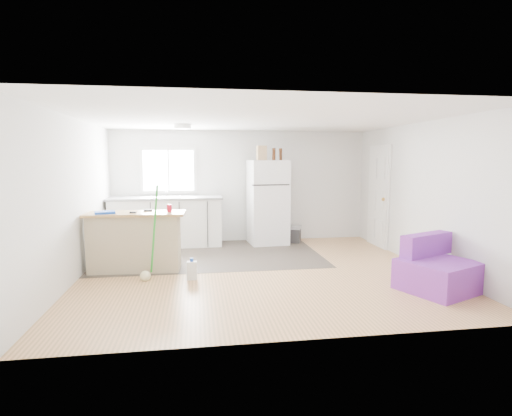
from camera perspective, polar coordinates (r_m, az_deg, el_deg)
The scene contains 19 objects.
room at distance 6.25m, azimuth 0.48°, elevation 1.62°, with size 5.51×5.01×2.41m.
vinyl_zone at distance 7.61m, azimuth -6.45°, elevation -6.61°, with size 4.05×2.50×0.00m, color #352D27.
window at distance 8.66m, azimuth -12.38°, elevation 5.25°, with size 1.18×0.06×0.98m.
interior_door at distance 8.57m, azimuth 17.08°, elevation 1.52°, with size 0.11×0.92×2.10m.
ceiling_fixture at distance 7.38m, azimuth -10.45°, elevation 11.34°, with size 0.30×0.30×0.07m, color white.
kitchen_cabinets at distance 8.42m, azimuth -12.67°, elevation -1.85°, with size 2.30×0.76×1.32m.
peninsula at distance 6.70m, azimuth -16.87°, elevation -4.56°, with size 1.56×0.66×0.94m.
refrigerator at distance 8.45m, azimuth 1.68°, elevation 0.84°, with size 0.84×0.80×1.77m.
cooler at distance 8.69m, azimuth 4.86°, elevation -3.68°, with size 0.55×0.47×0.36m.
purple_seat at distance 6.05m, azimuth 24.36°, elevation -8.16°, with size 1.15×1.15×0.73m.
cleaner_jug at distance 6.08m, azimuth -9.15°, elevation -8.75°, with size 0.15×0.12×0.33m.
mop at distance 6.18m, azimuth -15.24°, elevation -7.83°, with size 0.31×0.38×1.42m.
red_cup at distance 6.55m, azimuth -12.28°, elevation -0.02°, with size 0.08×0.08×0.12m, color red.
blue_tray at distance 6.62m, azimuth -20.79°, elevation -0.60°, with size 0.30×0.22×0.04m, color #1442BB.
tool_a at distance 6.70m, azimuth -15.20°, elevation -0.34°, with size 0.14×0.05×0.03m, color black.
tool_b at distance 6.53m, azimuth -17.16°, elevation -0.61°, with size 0.10×0.04×0.03m, color black.
cardboard_box at distance 8.31m, azimuth 0.82°, elevation 7.87°, with size 0.20×0.10×0.30m, color tan.
bottle_left at distance 8.33m, azimuth 2.56°, elevation 7.69°, with size 0.07×0.07×0.25m, color #3B1B0A.
bottle_right at distance 8.46m, azimuth 3.52°, elevation 7.67°, with size 0.07×0.07×0.25m, color #3B1B0A.
Camera 1 is at (-0.97, -6.15, 1.77)m, focal length 28.00 mm.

